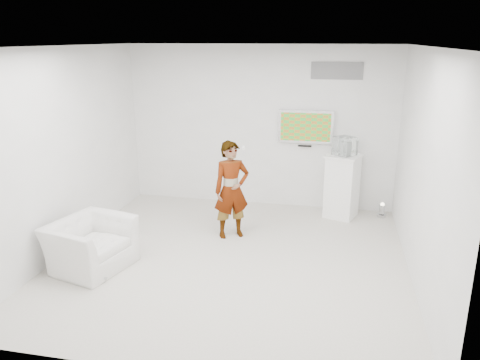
{
  "coord_description": "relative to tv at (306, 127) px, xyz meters",
  "views": [
    {
      "loc": [
        1.38,
        -6.04,
        3.11
      ],
      "look_at": [
        0.01,
        0.6,
        1.04
      ],
      "focal_mm": 35.0,
      "sensor_mm": 36.0,
      "label": 1
    }
  ],
  "objects": [
    {
      "name": "floor_uplight",
      "position": [
        1.44,
        -0.25,
        -1.42
      ],
      "size": [
        0.19,
        0.19,
        0.26
      ],
      "primitive_type": "cylinder",
      "rotation": [
        0.0,
        0.0,
        -0.13
      ],
      "color": "silver",
      "rests_on": "room"
    },
    {
      "name": "room",
      "position": [
        -0.85,
        -2.45,
        -0.05
      ],
      "size": [
        5.01,
        5.01,
        3.0
      ],
      "color": "beige",
      "rests_on": "ground"
    },
    {
      "name": "console",
      "position": [
        0.71,
        -0.35,
        -0.29
      ],
      "size": [
        0.11,
        0.19,
        0.24
      ],
      "primitive_type": "cube",
      "rotation": [
        0.0,
        0.0,
        -0.34
      ],
      "color": "white",
      "rests_on": "pedestal"
    },
    {
      "name": "pedestal",
      "position": [
        0.71,
        -0.35,
        -0.98
      ],
      "size": [
        0.71,
        0.71,
        1.14
      ],
      "primitive_type": "cube",
      "rotation": [
        0.0,
        0.0,
        -0.34
      ],
      "color": "white",
      "rests_on": "room"
    },
    {
      "name": "armchair",
      "position": [
        -2.72,
        -3.07,
        -1.21
      ],
      "size": [
        1.16,
        1.25,
        0.69
      ],
      "primitive_type": "imported",
      "rotation": [
        0.0,
        0.0,
        1.31
      ],
      "color": "white",
      "rests_on": "room"
    },
    {
      "name": "wii_remote",
      "position": [
        -0.89,
        -1.36,
        -0.13
      ],
      "size": [
        0.06,
        0.14,
        0.04
      ],
      "primitive_type": "cube",
      "rotation": [
        0.0,
        0.0,
        0.14
      ],
      "color": "white",
      "rests_on": "person"
    },
    {
      "name": "logo_decal",
      "position": [
        0.5,
        0.04,
        1.0
      ],
      "size": [
        0.9,
        0.02,
        0.3
      ],
      "primitive_type": "cube",
      "color": "slate",
      "rests_on": "room"
    },
    {
      "name": "tv",
      "position": [
        0.0,
        0.0,
        0.0
      ],
      "size": [
        1.0,
        0.08,
        0.6
      ],
      "primitive_type": "cube",
      "color": "silver",
      "rests_on": "room"
    },
    {
      "name": "person",
      "position": [
        -1.03,
        -1.61,
        -0.76
      ],
      "size": [
        0.69,
        0.61,
        1.58
      ],
      "primitive_type": "imported",
      "rotation": [
        0.0,
        0.0,
        0.52
      ],
      "color": "white",
      "rests_on": "room"
    },
    {
      "name": "vitrine",
      "position": [
        0.71,
        -0.35,
        -0.25
      ],
      "size": [
        0.45,
        0.45,
        0.32
      ],
      "primitive_type": "cube",
      "rotation": [
        0.0,
        0.0,
        -0.7
      ],
      "color": "white",
      "rests_on": "pedestal"
    }
  ]
}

